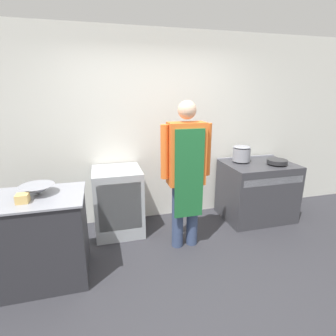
% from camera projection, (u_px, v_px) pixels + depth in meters
% --- Properties ---
extents(ground_plane, '(14.00, 14.00, 0.00)m').
position_uv_depth(ground_plane, '(191.00, 286.00, 2.64)').
color(ground_plane, '#2D2D33').
extents(wall_back, '(8.00, 0.05, 2.70)m').
position_uv_depth(wall_back, '(155.00, 130.00, 3.79)').
color(wall_back, silver).
rests_on(wall_back, ground_plane).
extents(prep_counter, '(1.01, 0.68, 0.92)m').
position_uv_depth(prep_counter, '(36.00, 239.00, 2.63)').
color(prep_counter, '#2D2D33').
rests_on(prep_counter, ground_plane).
extents(stove, '(1.01, 0.76, 0.88)m').
position_uv_depth(stove, '(256.00, 190.00, 3.99)').
color(stove, '#38383D').
rests_on(stove, ground_plane).
extents(fridge_unit, '(0.63, 0.63, 0.90)m').
position_uv_depth(fridge_unit, '(118.00, 201.00, 3.56)').
color(fridge_unit, '#A8ADB2').
rests_on(fridge_unit, ground_plane).
extents(person_cook, '(0.61, 0.24, 1.80)m').
position_uv_depth(person_cook, '(186.00, 168.00, 3.07)').
color(person_cook, '#38476B').
rests_on(person_cook, ground_plane).
extents(mixing_bowl, '(0.33, 0.33, 0.09)m').
position_uv_depth(mixing_bowl, '(37.00, 190.00, 2.56)').
color(mixing_bowl, gray).
rests_on(mixing_bowl, prep_counter).
extents(plastic_tub, '(0.11, 0.11, 0.08)m').
position_uv_depth(plastic_tub, '(22.00, 198.00, 2.37)').
color(plastic_tub, '#D8B266').
rests_on(plastic_tub, prep_counter).
extents(stock_pot, '(0.26, 0.26, 0.23)m').
position_uv_depth(stock_pot, '(242.00, 153.00, 3.90)').
color(stock_pot, gray).
rests_on(stock_pot, stove).
extents(saute_pan, '(0.29, 0.29, 0.06)m').
position_uv_depth(saute_pan, '(277.00, 162.00, 3.78)').
color(saute_pan, '#262628').
rests_on(saute_pan, stove).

